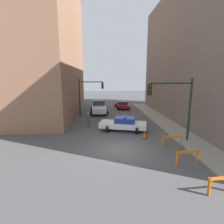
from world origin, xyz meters
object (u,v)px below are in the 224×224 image
police_car (123,124)px  parked_car_near (122,105)px  traffic_light_near (176,101)px  pedestrian_crossing (88,119)px  traffic_light_far (87,92)px  barrier_front (224,182)px  white_truck (99,107)px  barrier_back (172,139)px  traffic_cone (144,135)px  barrier_mid (187,155)px

police_car → parked_car_near: police_car is taller
traffic_light_near → police_car: 5.91m
police_car → pedestrian_crossing: 4.02m
traffic_light_far → barrier_front: 19.36m
white_truck → barrier_front: 20.56m
traffic_light_far → barrier_back: traffic_light_far is taller
traffic_light_far → barrier_back: size_ratio=3.27×
white_truck → barrier_back: bearing=-69.2°
barrier_back → parked_car_near: bearing=96.1°
police_car → parked_car_near: 13.20m
barrier_front → white_truck: bearing=107.0°
traffic_light_far → police_car: bearing=-60.3°
barrier_back → traffic_cone: size_ratio=2.43×
barrier_front → traffic_cone: size_ratio=2.44×
pedestrian_crossing → traffic_cone: pedestrian_crossing is taller
traffic_light_far → barrier_mid: (7.28, -14.69, -2.78)m
parked_car_near → pedestrian_crossing: size_ratio=2.65×
white_truck → police_car: bearing=-76.4°
white_truck → pedestrian_crossing: white_truck is taller
traffic_light_near → traffic_light_far: traffic_light_near is taller
traffic_cone → barrier_front: bearing=-77.0°
traffic_light_near → barrier_back: 3.15m
parked_car_near → barrier_mid: 20.57m
police_car → white_truck: bearing=30.1°
police_car → barrier_back: 5.59m
barrier_mid → traffic_cone: 5.11m
barrier_front → barrier_mid: size_ratio=1.00×
white_truck → traffic_light_far: bearing=-128.9°
police_car → pedestrian_crossing: bearing=81.1°
police_car → barrier_mid: bearing=-142.9°
pedestrian_crossing → parked_car_near: bearing=115.9°
traffic_light_far → barrier_mid: traffic_light_far is taller
pedestrian_crossing → barrier_mid: pedestrian_crossing is taller
police_car → barrier_back: bearing=-130.0°
traffic_light_far → police_car: (4.18, -7.32, -2.67)m
barrier_front → barrier_back: same height
barrier_back → barrier_mid: bearing=-93.2°
police_car → parked_car_near: size_ratio=1.14×
traffic_cone → traffic_light_near: bearing=-23.5°
barrier_front → barrier_mid: 2.93m
parked_car_near → pedestrian_crossing: (-5.08, -11.55, 0.19)m
traffic_light_near → barrier_back: (-0.59, -1.05, -2.91)m
barrier_back → traffic_cone: bearing=129.6°
barrier_back → barrier_front: bearing=-88.9°
police_car → traffic_cone: police_car is taller
white_truck → barrier_mid: 17.70m
barrier_front → pedestrian_crossing: bearing=120.8°
pedestrian_crossing → traffic_light_far: bearing=144.4°
parked_car_near → barrier_mid: (1.72, -20.50, -0.06)m
parked_car_near → barrier_mid: size_ratio=2.76×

